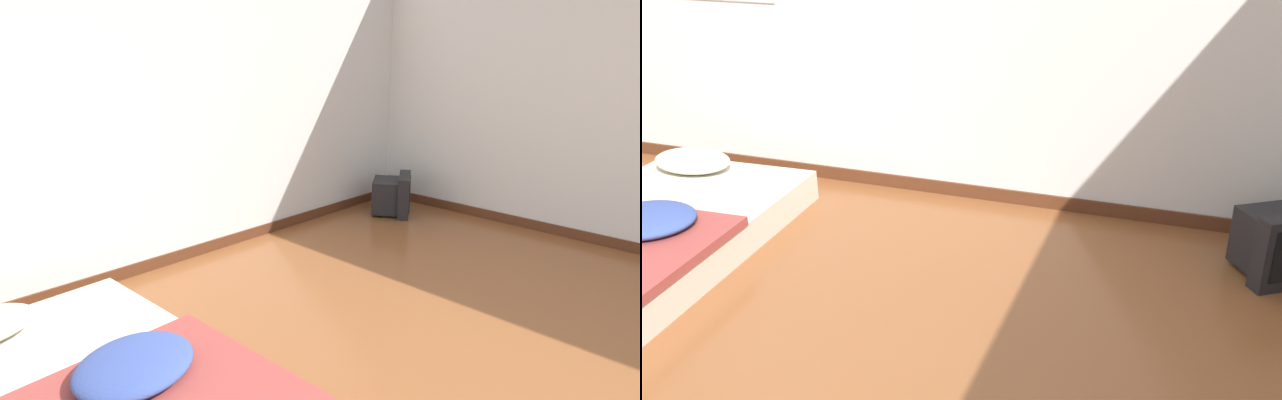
# 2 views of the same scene
# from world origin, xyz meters

# --- Properties ---
(wall_back) EXTENTS (8.07, 0.08, 2.60)m
(wall_back) POSITION_xyz_m (-0.02, 2.99, 1.29)
(wall_back) COLOR silver
(wall_back) RESTS_ON ground_plane
(crt_tv) EXTENTS (0.57, 0.55, 0.40)m
(crt_tv) POSITION_xyz_m (2.34, 2.50, 0.19)
(crt_tv) COLOR black
(crt_tv) RESTS_ON ground_plane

